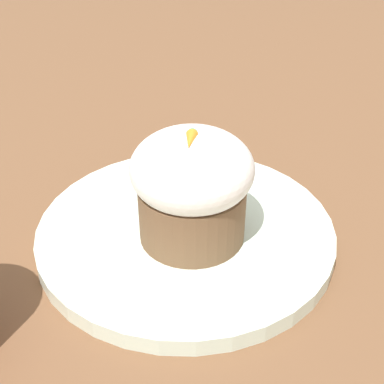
{
  "coord_description": "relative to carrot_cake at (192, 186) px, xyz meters",
  "views": [
    {
      "loc": [
        0.37,
        0.06,
        0.3
      ],
      "look_at": [
        0.01,
        0.01,
        0.06
      ],
      "focal_mm": 50.0,
      "sensor_mm": 36.0,
      "label": 1
    }
  ],
  "objects": [
    {
      "name": "dessert_plate",
      "position": [
        -0.01,
        -0.01,
        -0.06
      ],
      "size": [
        0.26,
        0.26,
        0.02
      ],
      "color": "silver",
      "rests_on": "ground_plane"
    },
    {
      "name": "carrot_cake",
      "position": [
        0.0,
        0.0,
        0.0
      ],
      "size": [
        0.1,
        0.1,
        0.1
      ],
      "color": "brown",
      "rests_on": "dessert_plate"
    },
    {
      "name": "spoon",
      "position": [
        -0.04,
        -0.02,
        -0.05
      ],
      "size": [
        0.11,
        0.07,
        0.01
      ],
      "color": "#B7B7BC",
      "rests_on": "dessert_plate"
    },
    {
      "name": "ground_plane",
      "position": [
        -0.01,
        -0.01,
        -0.07
      ],
      "size": [
        4.0,
        4.0,
        0.0
      ],
      "primitive_type": "plane",
      "color": "brown"
    }
  ]
}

